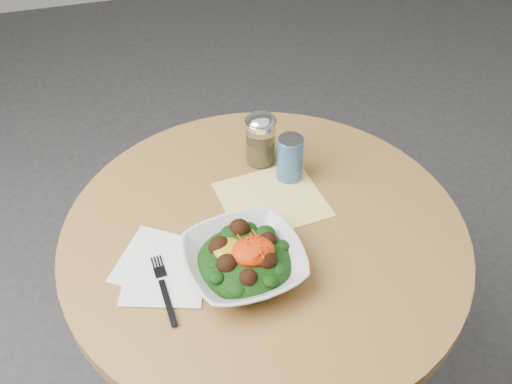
% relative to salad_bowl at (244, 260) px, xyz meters
% --- Properties ---
extents(table, '(0.90, 0.90, 0.75)m').
position_rel_salad_bowl_xyz_m(table, '(0.07, 0.10, -0.23)').
color(table, black).
rests_on(table, ground).
extents(cloth_napkin, '(0.25, 0.23, 0.00)m').
position_rel_salad_bowl_xyz_m(cloth_napkin, '(0.12, 0.19, -0.03)').
color(cloth_napkin, yellow).
rests_on(cloth_napkin, table).
extents(paper_napkins, '(0.23, 0.26, 0.00)m').
position_rel_salad_bowl_xyz_m(paper_napkins, '(-0.16, 0.05, -0.03)').
color(paper_napkins, white).
rests_on(paper_napkins, table).
extents(salad_bowl, '(0.26, 0.26, 0.09)m').
position_rel_salad_bowl_xyz_m(salad_bowl, '(0.00, 0.00, 0.00)').
color(salad_bowl, silver).
rests_on(salad_bowl, table).
extents(fork, '(0.03, 0.18, 0.00)m').
position_rel_salad_bowl_xyz_m(fork, '(-0.17, 0.00, -0.03)').
color(fork, black).
rests_on(fork, table).
extents(spice_shaker, '(0.08, 0.08, 0.14)m').
position_rel_salad_bowl_xyz_m(spice_shaker, '(0.13, 0.33, 0.03)').
color(spice_shaker, silver).
rests_on(spice_shaker, table).
extents(beverage_can, '(0.06, 0.06, 0.12)m').
position_rel_salad_bowl_xyz_m(beverage_can, '(0.18, 0.25, 0.03)').
color(beverage_can, '#0D2B96').
rests_on(beverage_can, table).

